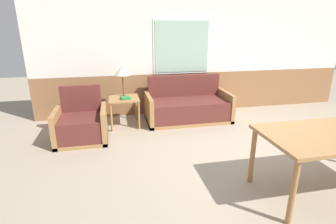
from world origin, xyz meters
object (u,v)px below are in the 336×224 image
object	(u,v)px
couch	(188,108)
armchair	(82,125)
table_lamp	(122,71)
side_table	(124,102)

from	to	relation	value
couch	armchair	xyz separation A→B (m)	(-2.09, -0.58, -0.00)
table_lamp	armchair	bearing A→B (deg)	-140.50
table_lamp	couch	bearing A→B (deg)	-2.35
armchair	couch	bearing A→B (deg)	-0.49
couch	side_table	bearing A→B (deg)	-177.96
armchair	table_lamp	bearing A→B (deg)	23.43
couch	armchair	distance (m)	2.17
couch	armchair	size ratio (longest dim) A/B	1.91
armchair	table_lamp	size ratio (longest dim) A/B	1.47
couch	side_table	world-z (taller)	couch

